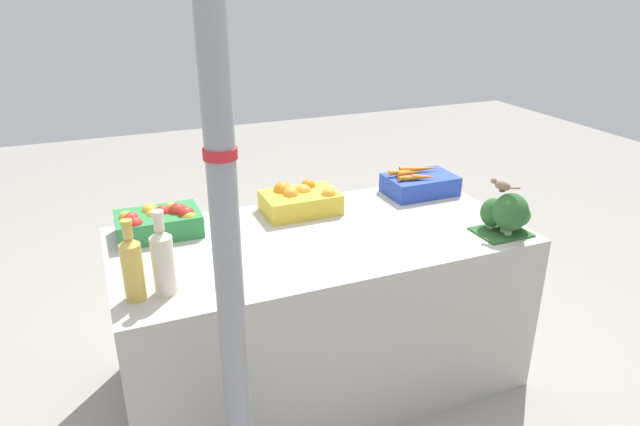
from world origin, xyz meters
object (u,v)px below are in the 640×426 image
(carrot_crate, at_px, (419,183))
(broccoli_pile, at_px, (507,214))
(support_pole, at_px, (223,195))
(sparrow_bird, at_px, (502,185))
(orange_crate, at_px, (300,200))
(juice_bottle_golden, at_px, (132,266))
(apple_crate, at_px, (158,221))
(juice_bottle_cloudy, at_px, (163,259))

(carrot_crate, height_order, broccoli_pile, broccoli_pile)
(support_pole, xyz_separation_m, broccoli_pile, (1.29, 0.32, -0.38))
(broccoli_pile, xyz_separation_m, sparrow_bird, (-0.04, 0.02, 0.13))
(orange_crate, xyz_separation_m, carrot_crate, (0.65, -0.01, -0.00))
(orange_crate, height_order, juice_bottle_golden, juice_bottle_golden)
(orange_crate, bearing_deg, broccoli_pile, -37.55)
(apple_crate, height_order, sparrow_bird, sparrow_bird)
(broccoli_pile, distance_m, sparrow_bird, 0.14)
(broccoli_pile, distance_m, juice_bottle_cloudy, 1.43)
(juice_bottle_golden, bearing_deg, juice_bottle_cloudy, 0.00)
(carrot_crate, bearing_deg, support_pole, -143.77)
(broccoli_pile, bearing_deg, juice_bottle_cloudy, 178.09)
(juice_bottle_golden, height_order, juice_bottle_cloudy, juice_bottle_cloudy)
(sparrow_bird, bearing_deg, orange_crate, 28.49)
(apple_crate, bearing_deg, juice_bottle_cloudy, -95.19)
(sparrow_bird, bearing_deg, juice_bottle_cloudy, 65.39)
(broccoli_pile, relative_size, juice_bottle_golden, 0.82)
(apple_crate, height_order, orange_crate, orange_crate)
(juice_bottle_cloudy, bearing_deg, orange_crate, 36.75)
(orange_crate, xyz_separation_m, juice_bottle_cloudy, (-0.69, -0.52, 0.07))
(carrot_crate, height_order, juice_bottle_golden, juice_bottle_golden)
(orange_crate, height_order, carrot_crate, orange_crate)
(support_pole, height_order, carrot_crate, support_pole)
(juice_bottle_golden, bearing_deg, apple_crate, 73.74)
(juice_bottle_cloudy, bearing_deg, carrot_crate, 20.93)
(apple_crate, relative_size, broccoli_pile, 1.44)
(apple_crate, distance_m, sparrow_bird, 1.46)
(broccoli_pile, height_order, juice_bottle_golden, juice_bottle_golden)
(carrot_crate, xyz_separation_m, juice_bottle_golden, (-1.44, -0.51, 0.07))
(sparrow_bird, bearing_deg, apple_crate, 44.95)
(juice_bottle_golden, bearing_deg, carrot_crate, 19.57)
(apple_crate, height_order, broccoli_pile, broccoli_pile)
(orange_crate, distance_m, carrot_crate, 0.65)
(carrot_crate, relative_size, juice_bottle_golden, 1.18)
(orange_crate, bearing_deg, carrot_crate, -0.50)
(support_pole, height_order, broccoli_pile, support_pole)
(orange_crate, relative_size, broccoli_pile, 1.44)
(carrot_crate, bearing_deg, broccoli_pile, -80.87)
(support_pole, bearing_deg, juice_bottle_cloudy, 111.97)
(apple_crate, distance_m, broccoli_pile, 1.49)
(support_pole, height_order, apple_crate, support_pole)
(support_pole, xyz_separation_m, apple_crate, (-0.10, 0.87, -0.41))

